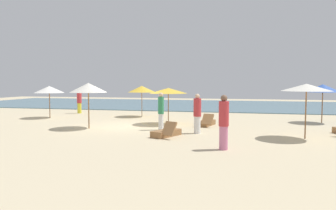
{
  "coord_description": "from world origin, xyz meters",
  "views": [
    {
      "loc": [
        6.16,
        -16.35,
        2.4
      ],
      "look_at": [
        1.9,
        1.3,
        1.1
      ],
      "focal_mm": 34.54,
      "sensor_mm": 36.0,
      "label": 1
    }
  ],
  "objects_px": {
    "lounger_0": "(166,133)",
    "umbrella_0": "(88,88)",
    "umbrella_5": "(168,91)",
    "umbrella_6": "(323,88)",
    "umbrella_1": "(306,88)",
    "person_4": "(161,111)",
    "person_3": "(79,101)",
    "person_0": "(224,122)",
    "umbrella_3": "(142,89)",
    "umbrella_4": "(49,89)",
    "person_2": "(197,113)",
    "lounger_1": "(206,123)"
  },
  "relations": [
    {
      "from": "lounger_0",
      "to": "umbrella_0",
      "type": "bearing_deg",
      "value": 161.68
    },
    {
      "from": "umbrella_5",
      "to": "umbrella_6",
      "type": "bearing_deg",
      "value": 17.43
    },
    {
      "from": "umbrella_1",
      "to": "lounger_0",
      "type": "relative_size",
      "value": 1.33
    },
    {
      "from": "umbrella_1",
      "to": "umbrella_5",
      "type": "xyz_separation_m",
      "value": [
        -6.72,
        3.21,
        -0.26
      ]
    },
    {
      "from": "umbrella_0",
      "to": "person_4",
      "type": "distance_m",
      "value": 3.94
    },
    {
      "from": "umbrella_6",
      "to": "person_3",
      "type": "relative_size",
      "value": 1.25
    },
    {
      "from": "umbrella_5",
      "to": "person_0",
      "type": "height_order",
      "value": "umbrella_5"
    },
    {
      "from": "person_4",
      "to": "umbrella_1",
      "type": "bearing_deg",
      "value": -8.66
    },
    {
      "from": "umbrella_6",
      "to": "umbrella_3",
      "type": "bearing_deg",
      "value": 176.07
    },
    {
      "from": "umbrella_4",
      "to": "person_0",
      "type": "relative_size",
      "value": 1.09
    },
    {
      "from": "umbrella_6",
      "to": "person_2",
      "type": "bearing_deg",
      "value": -139.44
    },
    {
      "from": "umbrella_5",
      "to": "person_4",
      "type": "xyz_separation_m",
      "value": [
        0.15,
        -2.21,
        -0.94
      ]
    },
    {
      "from": "person_0",
      "to": "umbrella_1",
      "type": "bearing_deg",
      "value": 43.56
    },
    {
      "from": "umbrella_3",
      "to": "lounger_0",
      "type": "distance_m",
      "value": 8.54
    },
    {
      "from": "umbrella_4",
      "to": "lounger_1",
      "type": "xyz_separation_m",
      "value": [
        10.62,
        -1.45,
        -1.73
      ]
    },
    {
      "from": "umbrella_1",
      "to": "person_3",
      "type": "bearing_deg",
      "value": 152.08
    },
    {
      "from": "umbrella_1",
      "to": "lounger_1",
      "type": "bearing_deg",
      "value": 146.17
    },
    {
      "from": "lounger_0",
      "to": "umbrella_1",
      "type": "bearing_deg",
      "value": 8.2
    },
    {
      "from": "person_0",
      "to": "person_2",
      "type": "xyz_separation_m",
      "value": [
        -1.44,
        3.37,
        -0.05
      ]
    },
    {
      "from": "person_3",
      "to": "lounger_1",
      "type": "bearing_deg",
      "value": -25.07
    },
    {
      "from": "umbrella_1",
      "to": "umbrella_4",
      "type": "distance_m",
      "value": 15.83
    },
    {
      "from": "umbrella_3",
      "to": "person_4",
      "type": "xyz_separation_m",
      "value": [
        2.87,
        -5.7,
        -0.94
      ]
    },
    {
      "from": "person_2",
      "to": "person_3",
      "type": "bearing_deg",
      "value": 143.54
    },
    {
      "from": "lounger_1",
      "to": "umbrella_0",
      "type": "bearing_deg",
      "value": -157.34
    },
    {
      "from": "lounger_0",
      "to": "person_2",
      "type": "bearing_deg",
      "value": 44.42
    },
    {
      "from": "umbrella_0",
      "to": "lounger_1",
      "type": "distance_m",
      "value": 6.54
    },
    {
      "from": "umbrella_6",
      "to": "person_0",
      "type": "xyz_separation_m",
      "value": [
        -5.1,
        -8.97,
        -1.04
      ]
    },
    {
      "from": "person_2",
      "to": "umbrella_1",
      "type": "bearing_deg",
      "value": -4.0
    },
    {
      "from": "person_0",
      "to": "lounger_1",
      "type": "bearing_deg",
      "value": 102.53
    },
    {
      "from": "person_2",
      "to": "lounger_1",
      "type": "bearing_deg",
      "value": 88.34
    },
    {
      "from": "umbrella_4",
      "to": "person_4",
      "type": "bearing_deg",
      "value": -22.15
    },
    {
      "from": "person_3",
      "to": "person_4",
      "type": "bearing_deg",
      "value": -39.67
    },
    {
      "from": "umbrella_5",
      "to": "person_0",
      "type": "bearing_deg",
      "value": -60.68
    },
    {
      "from": "person_4",
      "to": "person_3",
      "type": "bearing_deg",
      "value": 140.33
    },
    {
      "from": "lounger_0",
      "to": "person_3",
      "type": "bearing_deg",
      "value": 136.02
    },
    {
      "from": "person_4",
      "to": "umbrella_3",
      "type": "bearing_deg",
      "value": 116.77
    },
    {
      "from": "person_3",
      "to": "person_0",
      "type": "bearing_deg",
      "value": -43.15
    },
    {
      "from": "lounger_1",
      "to": "person_0",
      "type": "xyz_separation_m",
      "value": [
        1.36,
        -6.11,
        0.82
      ]
    },
    {
      "from": "person_4",
      "to": "person_2",
      "type": "bearing_deg",
      "value": -19.32
    },
    {
      "from": "lounger_0",
      "to": "lounger_1",
      "type": "relative_size",
      "value": 0.99
    },
    {
      "from": "umbrella_3",
      "to": "umbrella_6",
      "type": "height_order",
      "value": "umbrella_6"
    },
    {
      "from": "person_2",
      "to": "person_4",
      "type": "bearing_deg",
      "value": 160.68
    },
    {
      "from": "person_3",
      "to": "lounger_0",
      "type": "bearing_deg",
      "value": -43.98
    },
    {
      "from": "umbrella_5",
      "to": "person_4",
      "type": "relative_size",
      "value": 1.14
    },
    {
      "from": "umbrella_4",
      "to": "person_4",
      "type": "distance_m",
      "value": 9.34
    },
    {
      "from": "person_0",
      "to": "person_3",
      "type": "bearing_deg",
      "value": 136.85
    },
    {
      "from": "umbrella_1",
      "to": "person_0",
      "type": "relative_size",
      "value": 1.19
    },
    {
      "from": "umbrella_4",
      "to": "person_3",
      "type": "bearing_deg",
      "value": 84.65
    },
    {
      "from": "umbrella_3",
      "to": "umbrella_5",
      "type": "distance_m",
      "value": 4.42
    },
    {
      "from": "umbrella_0",
      "to": "lounger_0",
      "type": "xyz_separation_m",
      "value": [
        4.5,
        -1.49,
        -1.93
      ]
    }
  ]
}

